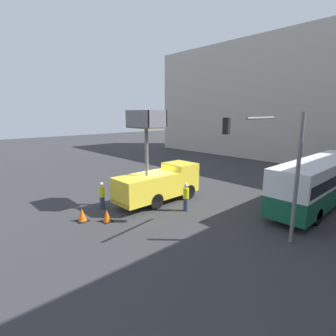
{
  "coord_description": "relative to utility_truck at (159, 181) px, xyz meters",
  "views": [
    {
      "loc": [
        14.54,
        -11.85,
        6.33
      ],
      "look_at": [
        0.78,
        0.9,
        2.39
      ],
      "focal_mm": 28.0,
      "sensor_mm": 36.0,
      "label": 1
    }
  ],
  "objects": [
    {
      "name": "city_bus",
      "position": [
        8.13,
        7.56,
        0.37
      ],
      "size": [
        2.48,
        11.44,
        3.27
      ],
      "rotation": [
        0.0,
        0.0,
        1.74
      ],
      "color": "#145638",
      "rests_on": "ground_plane"
    },
    {
      "name": "building_backdrop_far",
      "position": [
        -0.78,
        26.16,
        6.61
      ],
      "size": [
        44.0,
        10.0,
        16.28
      ],
      "color": "#BCB2A3",
      "rests_on": "ground_plane"
    },
    {
      "name": "road_worker_directing",
      "position": [
        2.53,
        0.13,
        -0.59
      ],
      "size": [
        0.38,
        0.38,
        1.88
      ],
      "rotation": [
        0.0,
        0.0,
        2.31
      ],
      "color": "navy",
      "rests_on": "ground_plane"
    },
    {
      "name": "traffic_cone_near_truck",
      "position": [
        0.56,
        -4.61,
        -1.2
      ],
      "size": [
        0.62,
        0.62,
        0.71
      ],
      "color": "black",
      "rests_on": "ground_plane"
    },
    {
      "name": "road_worker_near_truck",
      "position": [
        -1.57,
        -3.71,
        -0.62
      ],
      "size": [
        0.38,
        0.38,
        1.83
      ],
      "rotation": [
        0.0,
        0.0,
        4.65
      ],
      "color": "navy",
      "rests_on": "ground_plane"
    },
    {
      "name": "traffic_light_pole",
      "position": [
        7.75,
        0.63,
        2.81
      ],
      "size": [
        3.99,
        3.74,
        6.39
      ],
      "color": "slate",
      "rests_on": "ground_plane"
    },
    {
      "name": "traffic_cone_mid_road",
      "position": [
        -0.51,
        -5.65,
        -1.17
      ],
      "size": [
        0.68,
        0.68,
        0.77
      ],
      "color": "black",
      "rests_on": "ground_plane"
    },
    {
      "name": "ground_plane",
      "position": [
        -0.78,
        -0.03,
        -1.53
      ],
      "size": [
        120.0,
        120.0,
        0.0
      ],
      "primitive_type": "plane",
      "color": "#333335"
    },
    {
      "name": "utility_truck",
      "position": [
        0.0,
        0.0,
        0.0
      ],
      "size": [
        2.42,
        6.44,
        6.51
      ],
      "color": "yellow",
      "rests_on": "ground_plane"
    }
  ]
}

